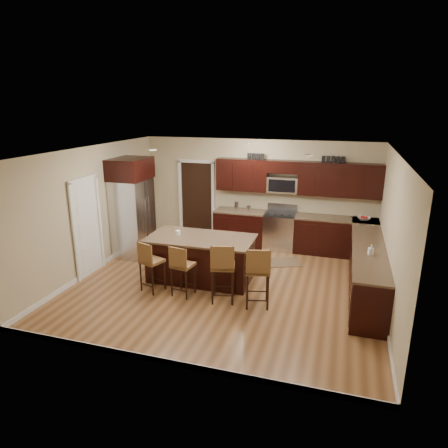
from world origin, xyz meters
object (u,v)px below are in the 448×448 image
(island, at_px, (201,260))
(stool_left, at_px, (150,261))
(stool_right, at_px, (223,266))
(stool_mid, at_px, (181,265))
(stool_extra, at_px, (258,271))
(refrigerator, at_px, (132,207))
(range, at_px, (280,231))

(island, height_order, stool_left, stool_left)
(island, relative_size, stool_right, 1.92)
(stool_mid, distance_m, stool_right, 0.82)
(island, bearing_deg, stool_right, -49.98)
(stool_left, bearing_deg, stool_extra, 19.17)
(stool_right, distance_m, stool_extra, 0.65)
(refrigerator, bearing_deg, stool_mid, -41.20)
(island, distance_m, refrigerator, 2.35)
(island, distance_m, stool_left, 1.14)
(island, relative_size, refrigerator, 0.93)
(stool_right, height_order, stool_extra, same)
(stool_right, relative_size, stool_extra, 1.00)
(stool_right, relative_size, refrigerator, 0.49)
(stool_extra, bearing_deg, stool_right, 166.50)
(stool_extra, bearing_deg, refrigerator, 139.88)
(stool_left, bearing_deg, island, 67.81)
(range, distance_m, island, 2.64)
(range, distance_m, stool_right, 3.22)
(island, height_order, refrigerator, refrigerator)
(stool_left, height_order, stool_mid, stool_left)
(range, bearing_deg, refrigerator, -156.26)
(range, height_order, stool_extra, stool_extra)
(range, height_order, island, range)
(stool_mid, xyz_separation_m, refrigerator, (-1.95, 1.71, 0.57))
(range, xyz_separation_m, stool_mid, (-1.35, -3.16, 0.16))
(stool_right, bearing_deg, range, 67.07)
(range, distance_m, refrigerator, 3.68)
(stool_mid, bearing_deg, stool_right, 8.75)
(stool_mid, height_order, stool_right, stool_right)
(range, height_order, stool_right, stool_right)
(stool_right, distance_m, refrigerator, 3.30)
(island, relative_size, stool_mid, 2.16)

